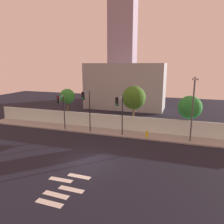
{
  "coord_description": "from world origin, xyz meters",
  "views": [
    {
      "loc": [
        7.43,
        -15.39,
        8.12
      ],
      "look_at": [
        0.13,
        6.5,
        3.01
      ],
      "focal_mm": 34.41,
      "sensor_mm": 36.0,
      "label": 1
    }
  ],
  "objects_px": {
    "traffic_light_right": "(120,108)",
    "traffic_light_center": "(61,105)",
    "traffic_light_left": "(86,103)",
    "fire_hydrant": "(147,134)",
    "roadside_tree_midleft": "(134,98)",
    "roadside_tree_leftmost": "(67,96)",
    "street_lamp_curbside": "(193,104)",
    "roadside_tree_midright": "(190,107)"
  },
  "relations": [
    {
      "from": "traffic_light_right",
      "to": "traffic_light_center",
      "type": "bearing_deg",
      "value": 178.29
    },
    {
      "from": "traffic_light_left",
      "to": "traffic_light_right",
      "type": "bearing_deg",
      "value": 0.43
    },
    {
      "from": "traffic_light_left",
      "to": "fire_hydrant",
      "type": "xyz_separation_m",
      "value": [
        6.99,
        0.75,
        -3.26
      ]
    },
    {
      "from": "traffic_light_right",
      "to": "roadside_tree_midleft",
      "type": "xyz_separation_m",
      "value": [
        0.71,
        3.91,
        0.56
      ]
    },
    {
      "from": "traffic_light_right",
      "to": "roadside_tree_leftmost",
      "type": "distance_m",
      "value": 9.58
    },
    {
      "from": "street_lamp_curbside",
      "to": "roadside_tree_leftmost",
      "type": "bearing_deg",
      "value": 168.75
    },
    {
      "from": "traffic_light_right",
      "to": "roadside_tree_midright",
      "type": "distance_m",
      "value": 8.38
    },
    {
      "from": "traffic_light_right",
      "to": "roadside_tree_midleft",
      "type": "distance_m",
      "value": 4.02
    },
    {
      "from": "traffic_light_center",
      "to": "fire_hydrant",
      "type": "distance_m",
      "value": 10.88
    },
    {
      "from": "traffic_light_right",
      "to": "fire_hydrant",
      "type": "distance_m",
      "value": 4.28
    },
    {
      "from": "roadside_tree_leftmost",
      "to": "roadside_tree_midright",
      "type": "xyz_separation_m",
      "value": [
        16.14,
        0.0,
        -0.55
      ]
    },
    {
      "from": "traffic_light_right",
      "to": "roadside_tree_midright",
      "type": "height_order",
      "value": "traffic_light_right"
    },
    {
      "from": "roadside_tree_leftmost",
      "to": "roadside_tree_midright",
      "type": "height_order",
      "value": "roadside_tree_leftmost"
    },
    {
      "from": "traffic_light_left",
      "to": "roadside_tree_midright",
      "type": "xyz_separation_m",
      "value": [
        11.37,
        3.94,
        -0.58
      ]
    },
    {
      "from": "traffic_light_center",
      "to": "fire_hydrant",
      "type": "bearing_deg",
      "value": 2.7
    },
    {
      "from": "traffic_light_center",
      "to": "roadside_tree_midleft",
      "type": "bearing_deg",
      "value": 24.2
    },
    {
      "from": "fire_hydrant",
      "to": "roadside_tree_leftmost",
      "type": "xyz_separation_m",
      "value": [
        -11.76,
        3.2,
        3.23
      ]
    },
    {
      "from": "traffic_light_center",
      "to": "roadside_tree_leftmost",
      "type": "distance_m",
      "value": 3.92
    },
    {
      "from": "street_lamp_curbside",
      "to": "traffic_light_right",
      "type": "bearing_deg",
      "value": -174.92
    },
    {
      "from": "traffic_light_center",
      "to": "traffic_light_right",
      "type": "distance_m",
      "value": 7.5
    },
    {
      "from": "street_lamp_curbside",
      "to": "fire_hydrant",
      "type": "bearing_deg",
      "value": 179.41
    },
    {
      "from": "traffic_light_left",
      "to": "roadside_tree_midright",
      "type": "height_order",
      "value": "traffic_light_left"
    },
    {
      "from": "traffic_light_left",
      "to": "fire_hydrant",
      "type": "distance_m",
      "value": 7.75
    },
    {
      "from": "traffic_light_center",
      "to": "roadside_tree_midright",
      "type": "relative_size",
      "value": 0.94
    },
    {
      "from": "roadside_tree_leftmost",
      "to": "traffic_light_left",
      "type": "bearing_deg",
      "value": -39.57
    },
    {
      "from": "traffic_light_left",
      "to": "roadside_tree_leftmost",
      "type": "relative_size",
      "value": 1.04
    },
    {
      "from": "traffic_light_left",
      "to": "street_lamp_curbside",
      "type": "distance_m",
      "value": 11.56
    },
    {
      "from": "roadside_tree_midright",
      "to": "street_lamp_curbside",
      "type": "bearing_deg",
      "value": -87.1
    },
    {
      "from": "fire_hydrant",
      "to": "roadside_tree_midleft",
      "type": "xyz_separation_m",
      "value": [
        -2.3,
        3.2,
        3.5
      ]
    },
    {
      "from": "traffic_light_center",
      "to": "street_lamp_curbside",
      "type": "height_order",
      "value": "street_lamp_curbside"
    },
    {
      "from": "traffic_light_right",
      "to": "roadside_tree_leftmost",
      "type": "relative_size",
      "value": 0.94
    },
    {
      "from": "traffic_light_center",
      "to": "roadside_tree_leftmost",
      "type": "relative_size",
      "value": 0.89
    },
    {
      "from": "fire_hydrant",
      "to": "roadside_tree_midright",
      "type": "height_order",
      "value": "roadside_tree_midright"
    },
    {
      "from": "traffic_light_center",
      "to": "street_lamp_curbside",
      "type": "xyz_separation_m",
      "value": [
        15.06,
        0.45,
        0.86
      ]
    },
    {
      "from": "fire_hydrant",
      "to": "roadside_tree_midleft",
      "type": "height_order",
      "value": "roadside_tree_midleft"
    },
    {
      "from": "street_lamp_curbside",
      "to": "roadside_tree_leftmost",
      "type": "relative_size",
      "value": 1.4
    },
    {
      "from": "traffic_light_center",
      "to": "street_lamp_curbside",
      "type": "relative_size",
      "value": 0.64
    },
    {
      "from": "fire_hydrant",
      "to": "traffic_light_left",
      "type": "bearing_deg",
      "value": -173.88
    },
    {
      "from": "roadside_tree_midright",
      "to": "traffic_light_right",
      "type": "bearing_deg",
      "value": -152.12
    },
    {
      "from": "street_lamp_curbside",
      "to": "roadside_tree_midleft",
      "type": "bearing_deg",
      "value": 154.67
    },
    {
      "from": "traffic_light_left",
      "to": "roadside_tree_midleft",
      "type": "height_order",
      "value": "roadside_tree_midleft"
    },
    {
      "from": "street_lamp_curbside",
      "to": "roadside_tree_leftmost",
      "type": "height_order",
      "value": "street_lamp_curbside"
    }
  ]
}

